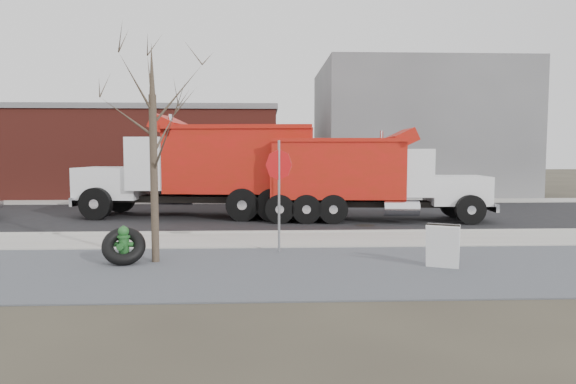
{
  "coord_description": "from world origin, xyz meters",
  "views": [
    {
      "loc": [
        -0.53,
        -14.88,
        2.68
      ],
      "look_at": [
        0.14,
        1.13,
        1.4
      ],
      "focal_mm": 32.0,
      "sensor_mm": 36.0,
      "label": 1
    }
  ],
  "objects_px": {
    "stop_sign": "(279,177)",
    "dump_truck_red_b": "(209,166)",
    "dump_truck_red_a": "(366,175)",
    "sandwich_board": "(443,246)",
    "fire_hydrant": "(124,246)",
    "truck_tire": "(124,246)"
  },
  "relations": [
    {
      "from": "truck_tire",
      "to": "dump_truck_red_a",
      "type": "relative_size",
      "value": 0.13
    },
    {
      "from": "truck_tire",
      "to": "dump_truck_red_b",
      "type": "distance_m",
      "value": 8.91
    },
    {
      "from": "dump_truck_red_a",
      "to": "sandwich_board",
      "type": "bearing_deg",
      "value": -84.47
    },
    {
      "from": "truck_tire",
      "to": "sandwich_board",
      "type": "relative_size",
      "value": 1.16
    },
    {
      "from": "fire_hydrant",
      "to": "dump_truck_red_b",
      "type": "relative_size",
      "value": 0.09
    },
    {
      "from": "dump_truck_red_a",
      "to": "stop_sign",
      "type": "bearing_deg",
      "value": -115.09
    },
    {
      "from": "stop_sign",
      "to": "dump_truck_red_b",
      "type": "height_order",
      "value": "dump_truck_red_b"
    },
    {
      "from": "stop_sign",
      "to": "dump_truck_red_a",
      "type": "relative_size",
      "value": 0.34
    },
    {
      "from": "fire_hydrant",
      "to": "dump_truck_red_b",
      "type": "height_order",
      "value": "dump_truck_red_b"
    },
    {
      "from": "fire_hydrant",
      "to": "sandwich_board",
      "type": "xyz_separation_m",
      "value": [
        7.4,
        -0.88,
        0.12
      ]
    },
    {
      "from": "fire_hydrant",
      "to": "truck_tire",
      "type": "distance_m",
      "value": 0.12
    },
    {
      "from": "sandwich_board",
      "to": "stop_sign",
      "type": "bearing_deg",
      "value": 175.44
    },
    {
      "from": "sandwich_board",
      "to": "dump_truck_red_a",
      "type": "relative_size",
      "value": 0.12
    },
    {
      "from": "truck_tire",
      "to": "dump_truck_red_b",
      "type": "relative_size",
      "value": 0.12
    },
    {
      "from": "truck_tire",
      "to": "dump_truck_red_a",
      "type": "bearing_deg",
      "value": 45.93
    },
    {
      "from": "truck_tire",
      "to": "stop_sign",
      "type": "distance_m",
      "value": 4.19
    },
    {
      "from": "dump_truck_red_a",
      "to": "truck_tire",
      "type": "bearing_deg",
      "value": -129.86
    },
    {
      "from": "fire_hydrant",
      "to": "dump_truck_red_a",
      "type": "bearing_deg",
      "value": 52.37
    },
    {
      "from": "sandwich_board",
      "to": "dump_truck_red_b",
      "type": "height_order",
      "value": "dump_truck_red_b"
    },
    {
      "from": "dump_truck_red_a",
      "to": "fire_hydrant",
      "type": "bearing_deg",
      "value": -130.45
    },
    {
      "from": "fire_hydrant",
      "to": "dump_truck_red_b",
      "type": "distance_m",
      "value": 8.81
    },
    {
      "from": "stop_sign",
      "to": "truck_tire",
      "type": "bearing_deg",
      "value": -169.6
    }
  ]
}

